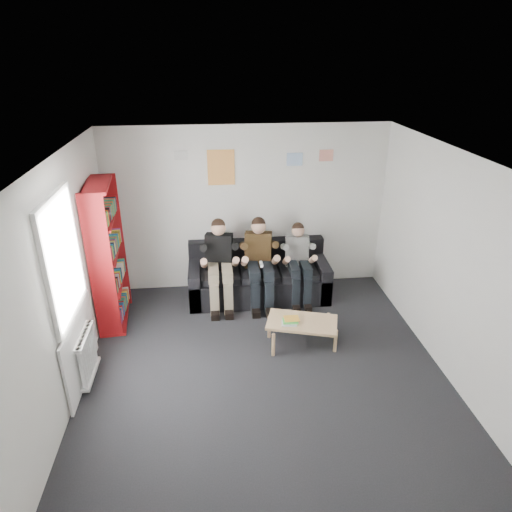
{
  "coord_description": "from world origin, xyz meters",
  "views": [
    {
      "loc": [
        -0.59,
        -4.5,
        3.75
      ],
      "look_at": [
        0.02,
        1.3,
        1.07
      ],
      "focal_mm": 32.0,
      "sensor_mm": 36.0,
      "label": 1
    }
  ],
  "objects_px": {
    "person_middle": "(260,263)",
    "coffee_table": "(302,324)",
    "person_left": "(220,265)",
    "bookshelf": "(108,255)",
    "sofa": "(258,278)",
    "person_right": "(299,263)"
  },
  "relations": [
    {
      "from": "bookshelf",
      "to": "person_middle",
      "type": "relative_size",
      "value": 1.55
    },
    {
      "from": "person_left",
      "to": "person_right",
      "type": "xyz_separation_m",
      "value": [
        1.24,
        0.01,
        -0.04
      ]
    },
    {
      "from": "person_middle",
      "to": "person_right",
      "type": "relative_size",
      "value": 1.09
    },
    {
      "from": "person_right",
      "to": "person_left",
      "type": "bearing_deg",
      "value": -172.95
    },
    {
      "from": "coffee_table",
      "to": "person_middle",
      "type": "distance_m",
      "value": 1.36
    },
    {
      "from": "sofa",
      "to": "person_left",
      "type": "relative_size",
      "value": 1.63
    },
    {
      "from": "coffee_table",
      "to": "person_right",
      "type": "distance_m",
      "value": 1.29
    },
    {
      "from": "sofa",
      "to": "bookshelf",
      "type": "height_order",
      "value": "bookshelf"
    },
    {
      "from": "coffee_table",
      "to": "person_right",
      "type": "xyz_separation_m",
      "value": [
        0.18,
        1.24,
        0.31
      ]
    },
    {
      "from": "bookshelf",
      "to": "person_left",
      "type": "height_order",
      "value": "bookshelf"
    },
    {
      "from": "person_middle",
      "to": "bookshelf",
      "type": "bearing_deg",
      "value": -162.09
    },
    {
      "from": "bookshelf",
      "to": "person_middle",
      "type": "height_order",
      "value": "bookshelf"
    },
    {
      "from": "person_left",
      "to": "person_right",
      "type": "height_order",
      "value": "person_left"
    },
    {
      "from": "coffee_table",
      "to": "person_right",
      "type": "height_order",
      "value": "person_right"
    },
    {
      "from": "bookshelf",
      "to": "person_left",
      "type": "relative_size",
      "value": 1.55
    },
    {
      "from": "person_middle",
      "to": "coffee_table",
      "type": "bearing_deg",
      "value": -60.66
    },
    {
      "from": "person_left",
      "to": "sofa",
      "type": "bearing_deg",
      "value": 27.89
    },
    {
      "from": "bookshelf",
      "to": "person_right",
      "type": "distance_m",
      "value": 2.87
    },
    {
      "from": "sofa",
      "to": "person_right",
      "type": "relative_size",
      "value": 1.77
    },
    {
      "from": "bookshelf",
      "to": "person_middle",
      "type": "xyz_separation_m",
      "value": [
        2.2,
        0.31,
        -0.38
      ]
    },
    {
      "from": "person_left",
      "to": "bookshelf",
      "type": "bearing_deg",
      "value": -158.99
    },
    {
      "from": "sofa",
      "to": "coffee_table",
      "type": "xyz_separation_m",
      "value": [
        0.44,
        -1.44,
        0.02
      ]
    }
  ]
}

